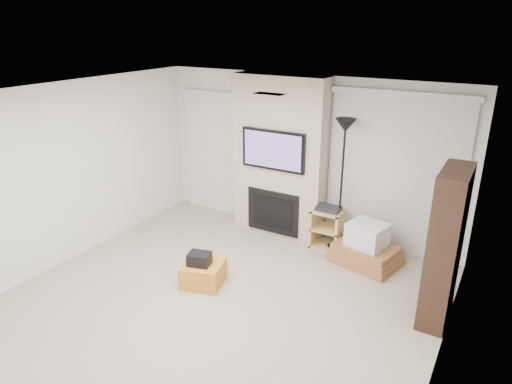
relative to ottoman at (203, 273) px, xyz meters
The scene contains 15 objects.
floor 0.70m from the ottoman, 52.75° to the right, with size 5.00×5.50×0.00m, color #AB9E8A.
ceiling 2.45m from the ottoman, 52.75° to the right, with size 5.00×5.50×0.00m, color white.
wall_back 2.50m from the ottoman, 79.38° to the left, with size 5.00×2.50×0.00m, color white.
wall_left 2.42m from the ottoman, 165.39° to the right, with size 5.50×2.50×0.00m, color white.
wall_right 3.16m from the ottoman, 10.57° to the right, with size 5.50×2.50×0.00m, color white.
hvac_vent 2.50m from the ottoman, 17.48° to the left, with size 0.35×0.18×0.01m, color silver.
ottoman is the anchor object (origin of this frame).
black_bag 0.24m from the ottoman, 110.92° to the right, with size 0.28×0.22×0.16m, color black.
fireplace_wall 2.27m from the ottoman, 88.18° to the left, with size 1.50×0.47×2.50m.
entry_door 2.73m from the ottoman, 122.57° to the left, with size 1.02×0.11×2.14m.
vertical_blinds 3.03m from the ottoman, 49.92° to the left, with size 1.98×0.10×2.37m.
floor_lamp 2.59m from the ottoman, 57.74° to the left, with size 0.29×0.29×1.98m.
av_stand 2.06m from the ottoman, 60.91° to the left, with size 0.45×0.38×0.66m.
box_stack 2.31m from the ottoman, 43.94° to the left, with size 1.04×0.87×0.61m.
bookshelf 2.96m from the ottoman, 16.17° to the left, with size 0.30×0.80×1.80m.
Camera 1 is at (2.80, -3.60, 3.25)m, focal length 32.00 mm.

